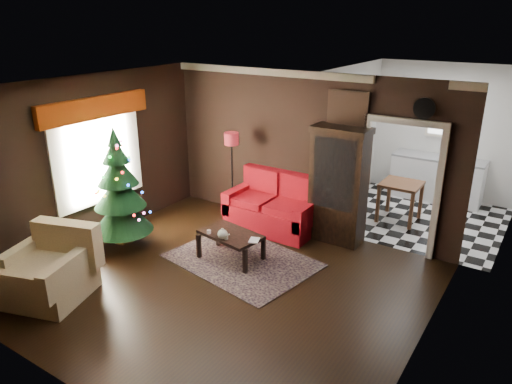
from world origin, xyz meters
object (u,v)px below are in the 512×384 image
Objects in this scene: coffee_table at (231,246)px; wall_clock at (425,108)px; christmas_tree at (119,188)px; armchair at (47,267)px; loveseat at (272,203)px; kitchen_table at (400,202)px; teapot at (223,234)px; curio_cabinet at (338,188)px; floor_lamp at (232,177)px.

coffee_table is 3.60m from wall_clock.
christmas_tree is 1.75m from armchair.
loveseat is 2.45m from kitchen_table.
christmas_tree is at bearing -133.88° from kitchen_table.
kitchen_table reaches higher than teapot.
loveseat is 1.58m from teapot.
curio_cabinet is 1.88m from wall_clock.
armchair is 2.49m from teapot.
armchair reaches higher than teapot.
wall_clock is (2.28, 1.98, 1.84)m from teapot.
loveseat is 1.61× the size of armchair.
armchair is (0.31, -1.62, -0.59)m from christmas_tree.
kitchen_table is at bearing 61.87° from teapot.
kitchen_table is at bearing 113.75° from wall_clock.
curio_cabinet reaches higher than loveseat.
curio_cabinet is at bearing 10.83° from loveseat.
floor_lamp is 1.61× the size of armchair.
loveseat is at bearing 92.21° from coffee_table.
loveseat is 3.04m from wall_clock.
armchair is 6.14m from kitchen_table.
armchair is at bearing -132.98° from wall_clock.
teapot is at bearing -58.71° from floor_lamp.
teapot is 0.56× the size of wall_clock.
wall_clock is (3.73, 4.00, 1.92)m from armchair.
curio_cabinet is 2.04m from coffee_table.
teapot is (0.96, -1.58, -0.29)m from floor_lamp.
christmas_tree is at bearing -149.49° from wall_clock.
wall_clock is at bearing 29.20° from armchair.
wall_clock is (1.20, 0.18, 1.43)m from curio_cabinet.
loveseat is 2.27× the size of kitchen_table.
floor_lamp is at bearing -173.94° from curio_cabinet.
loveseat is 1.37m from coffee_table.
christmas_tree reaches higher than coffee_table.
kitchen_table is (3.18, 5.25, -0.09)m from armchair.
armchair is at bearing -110.97° from loveseat.
floor_lamp is 2.26× the size of kitchen_table.
floor_lamp is 5.29× the size of wall_clock.
wall_clock reaches higher than kitchen_table.
armchair is 1.08× the size of coffee_table.
floor_lamp reaches higher than loveseat.
teapot is at bearing 36.48° from armchair.
curio_cabinet is 10.62× the size of teapot.
armchair is at bearing -121.20° from kitchen_table.
coffee_table is (1.43, 2.26, -0.23)m from armchair.
kitchen_table is (0.65, 1.43, -0.57)m from curio_cabinet.
wall_clock is 2.43m from kitchen_table.
loveseat reaches higher than armchair.
wall_clock reaches higher than floor_lamp.
curio_cabinet is at bearing -114.44° from kitchen_table.
curio_cabinet is 1.80× the size of armchair.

